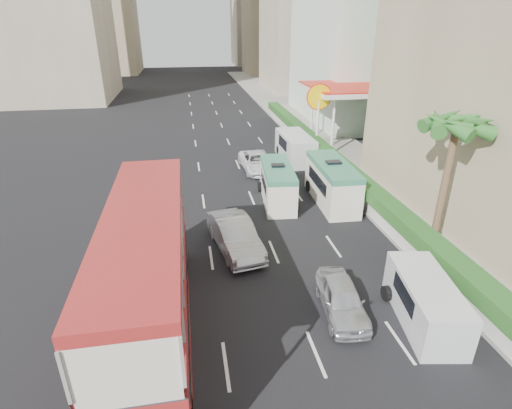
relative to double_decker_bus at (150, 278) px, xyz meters
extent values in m
plane|color=black|center=(6.00, 0.00, -2.53)|extent=(200.00, 200.00, 0.00)
cube|color=#A82423|center=(0.00, 0.00, 0.00)|extent=(2.50, 11.00, 5.06)
imported|color=silver|center=(3.69, 5.60, -2.53)|extent=(2.64, 5.24, 1.65)
imported|color=silver|center=(7.27, -0.02, -2.53)|extent=(1.93, 4.01, 1.32)
imported|color=silver|center=(6.95, 17.38, -2.53)|extent=(2.56, 5.07, 1.38)
cube|color=silver|center=(7.17, 11.23, -1.34)|extent=(2.32, 5.54, 2.39)
cube|color=silver|center=(10.59, 10.51, -1.21)|extent=(2.21, 6.01, 2.63)
cube|color=silver|center=(10.24, -1.03, -1.64)|extent=(2.53, 4.71, 1.79)
cube|color=silver|center=(10.55, 19.36, -1.44)|extent=(2.25, 5.50, 2.19)
cube|color=#99968C|center=(15.00, 25.00, -2.44)|extent=(6.00, 120.00, 0.18)
cube|color=silver|center=(12.20, 14.00, -1.85)|extent=(0.30, 44.00, 1.00)
cube|color=#2D6626|center=(12.20, 14.00, -1.00)|extent=(1.10, 44.00, 0.70)
cylinder|color=brown|center=(13.80, 4.00, 0.85)|extent=(0.36, 0.36, 6.40)
cube|color=silver|center=(16.00, 23.00, 0.22)|extent=(6.50, 8.00, 5.50)
camera|label=1|loc=(1.66, -12.12, 8.16)|focal=28.00mm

